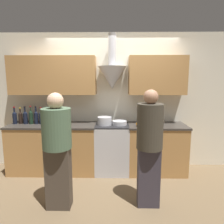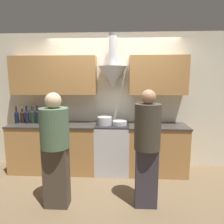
% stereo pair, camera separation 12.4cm
% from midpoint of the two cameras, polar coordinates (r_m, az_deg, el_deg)
% --- Properties ---
extents(ground_plane, '(12.00, 12.00, 0.00)m').
position_cam_midpoint_polar(ground_plane, '(3.67, -1.09, -18.79)').
color(ground_plane, brown).
extents(wall_back, '(8.40, 0.52, 2.60)m').
position_cam_midpoint_polar(wall_back, '(3.88, -2.30, 5.56)').
color(wall_back, silver).
rests_on(wall_back, ground_plane).
extents(counter_left, '(1.62, 0.62, 0.91)m').
position_cam_midpoint_polar(counter_left, '(4.00, -17.15, -9.70)').
color(counter_left, '#B27F47').
rests_on(counter_left, ground_plane).
extents(counter_right, '(1.07, 0.62, 0.91)m').
position_cam_midpoint_polar(counter_right, '(3.88, 11.61, -10.09)').
color(counter_right, '#B27F47').
rests_on(counter_right, ground_plane).
extents(stove_range, '(0.61, 0.60, 0.91)m').
position_cam_midpoint_polar(stove_range, '(3.81, -0.92, -10.18)').
color(stove_range, silver).
rests_on(stove_range, ground_plane).
extents(wine_bottle_0, '(0.08, 0.08, 0.33)m').
position_cam_midpoint_polar(wine_bottle_0, '(4.18, -26.82, -1.28)').
color(wine_bottle_0, black).
rests_on(wine_bottle_0, counter_left).
extents(wine_bottle_1, '(0.07, 0.07, 0.31)m').
position_cam_midpoint_polar(wine_bottle_1, '(4.14, -25.46, -1.33)').
color(wine_bottle_1, black).
rests_on(wine_bottle_1, counter_left).
extents(wine_bottle_2, '(0.08, 0.08, 0.33)m').
position_cam_midpoint_polar(wine_bottle_2, '(4.08, -24.33, -1.28)').
color(wine_bottle_2, black).
rests_on(wine_bottle_2, counter_left).
extents(wine_bottle_3, '(0.07, 0.07, 0.34)m').
position_cam_midpoint_polar(wine_bottle_3, '(4.04, -22.96, -1.22)').
color(wine_bottle_3, black).
rests_on(wine_bottle_3, counter_left).
extents(wine_bottle_4, '(0.07, 0.07, 0.34)m').
position_cam_midpoint_polar(wine_bottle_4, '(4.00, -21.72, -1.28)').
color(wine_bottle_4, black).
rests_on(wine_bottle_4, counter_left).
extents(wine_bottle_5, '(0.07, 0.07, 0.32)m').
position_cam_midpoint_polar(wine_bottle_5, '(3.97, -20.47, -1.42)').
color(wine_bottle_5, black).
rests_on(wine_bottle_5, counter_left).
extents(wine_bottle_6, '(0.07, 0.07, 0.32)m').
position_cam_midpoint_polar(wine_bottle_6, '(3.94, -19.23, -1.38)').
color(wine_bottle_6, black).
rests_on(wine_bottle_6, counter_left).
extents(wine_bottle_7, '(0.08, 0.08, 0.32)m').
position_cam_midpoint_polar(wine_bottle_7, '(3.92, -17.75, -1.38)').
color(wine_bottle_7, black).
rests_on(wine_bottle_7, counter_left).
extents(stock_pot, '(0.26, 0.26, 0.15)m').
position_cam_midpoint_polar(stock_pot, '(3.66, -3.11, -2.54)').
color(stock_pot, silver).
rests_on(stock_pot, stove_range).
extents(mixing_bowl, '(0.26, 0.26, 0.07)m').
position_cam_midpoint_polar(mixing_bowl, '(3.66, 1.22, -3.11)').
color(mixing_bowl, silver).
rests_on(mixing_bowl, stove_range).
extents(orange_fruit, '(0.09, 0.09, 0.09)m').
position_cam_midpoint_polar(orange_fruit, '(3.54, 6.57, -3.47)').
color(orange_fruit, orange).
rests_on(orange_fruit, counter_right).
extents(person_foreground_left, '(0.38, 0.38, 1.56)m').
position_cam_midpoint_polar(person_foreground_left, '(2.76, -16.61, -9.54)').
color(person_foreground_left, '#473D33').
rests_on(person_foreground_left, ground_plane).
extents(person_foreground_right, '(0.34, 0.34, 1.60)m').
position_cam_midpoint_polar(person_foreground_right, '(2.72, 9.35, -8.98)').
color(person_foreground_right, '#38333D').
rests_on(person_foreground_right, ground_plane).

